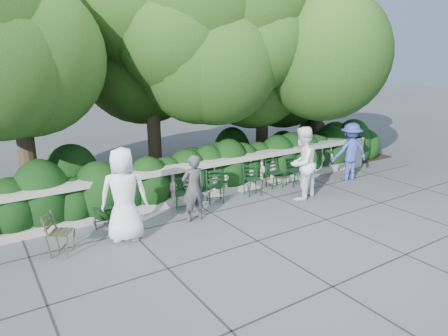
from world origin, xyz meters
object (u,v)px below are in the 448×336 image
chair_c (216,204)px  person_older_blue (350,151)px  chair_b (186,213)px  chair_e (255,197)px  chair_weathered (70,254)px  chair_f (298,187)px  person_casual_man (302,163)px  chair_d (278,189)px  chair_a (105,228)px  person_businessman (124,195)px  person_woman_grey (193,188)px

chair_c → person_older_blue: size_ratio=0.48×
chair_b → chair_e: (2.11, 0.02, 0.00)m
person_older_blue → chair_e: bearing=11.9°
chair_weathered → chair_c: bearing=-45.4°
chair_f → person_casual_man: bearing=-130.5°
chair_d → person_older_blue: bearing=-9.0°
chair_a → chair_f: same height
chair_d → chair_e: bearing=-166.9°
person_businessman → chair_f: bearing=-151.6°
chair_c → chair_weathered: (-3.74, -0.72, 0.00)m
chair_a → chair_b: same height
chair_e → chair_f: 1.54m
chair_b → person_older_blue: (5.43, -0.29, 0.87)m
chair_b → chair_d: (3.05, 0.19, 0.00)m
chair_f → person_businessman: size_ratio=0.44×
person_woman_grey → chair_a: bearing=-18.7°
person_casual_man → chair_a: bearing=-27.9°
chair_d → person_woman_grey: (-3.08, -0.67, 0.77)m
chair_a → chair_f: size_ratio=1.00×
chair_f → person_older_blue: 2.00m
chair_a → chair_weathered: bearing=-130.9°
person_businessman → chair_b: bearing=-139.0°
chair_weathered → person_older_blue: (8.23, 0.32, 0.87)m
person_businessman → person_older_blue: size_ratio=1.10×
chair_b → person_older_blue: person_older_blue is taller
chair_d → person_older_blue: size_ratio=0.48×
chair_d → person_casual_man: (-0.02, -0.93, 0.96)m
chair_b → chair_f: bearing=20.8°
person_businessman → person_older_blue: person_businessman is taller
chair_b → chair_e: 2.11m
chair_a → person_businessman: person_businessman is taller
chair_d → chair_weathered: same height
chair_d → chair_a: bearing=-177.5°
person_woman_grey → person_casual_man: person_casual_man is taller
chair_d → person_casual_man: person_casual_man is taller
chair_e → person_casual_man: (0.92, -0.75, 0.96)m
chair_e → person_older_blue: size_ratio=0.48×
chair_b → person_businessman: (-1.67, -0.57, 0.96)m
chair_a → chair_c: (2.83, -0.10, 0.00)m
chair_d → person_woman_grey: size_ratio=0.55×
person_older_blue → chair_a: bearing=13.4°
chair_b → person_woman_grey: 0.90m
person_businessman → person_older_blue: 7.10m
person_woman_grey → person_older_blue: bearing=-176.8°
chair_d → chair_f: 0.63m
chair_f → person_woman_grey: 3.80m
chair_d → person_businessman: size_ratio=0.44×
chair_a → person_older_blue: size_ratio=0.48×
chair_a → chair_b: bearing=1.3°
chair_c → chair_e: (1.17, -0.09, 0.00)m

